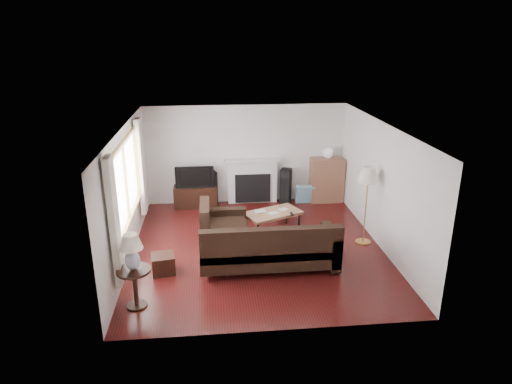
{
  "coord_description": "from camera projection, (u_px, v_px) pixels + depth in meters",
  "views": [
    {
      "loc": [
        -0.89,
        -8.36,
        4.17
      ],
      "look_at": [
        0.0,
        0.3,
        1.1
      ],
      "focal_mm": 32.0,
      "sensor_mm": 36.0,
      "label": 1
    }
  ],
  "objects": [
    {
      "name": "speaker_right",
      "position": [
        286.0,
        186.0,
        11.64
      ],
      "size": [
        0.35,
        0.37,
        0.89
      ],
      "primitive_type": "cube",
      "rotation": [
        0.0,
        0.0,
        -0.41
      ],
      "color": "black",
      "rests_on": "ground"
    },
    {
      "name": "floor_lamp",
      "position": [
        366.0,
        206.0,
        9.26
      ],
      "size": [
        0.44,
        0.44,
        1.65
      ],
      "primitive_type": "cube",
      "rotation": [
        0.0,
        0.0,
        -0.05
      ],
      "color": "#CA8846",
      "rests_on": "ground"
    },
    {
      "name": "room",
      "position": [
        258.0,
        190.0,
        8.9
      ],
      "size": [
        5.1,
        5.6,
        2.54
      ],
      "color": "#47110F",
      "rests_on": "ground"
    },
    {
      "name": "television",
      "position": [
        195.0,
        176.0,
        11.25
      ],
      "size": [
        0.95,
        0.12,
        0.54
      ],
      "primitive_type": "imported",
      "color": "black",
      "rests_on": "tv_stand"
    },
    {
      "name": "coffee_table",
      "position": [
        273.0,
        222.0,
        9.98
      ],
      "size": [
        1.36,
        1.08,
        0.47
      ],
      "primitive_type": "cube",
      "rotation": [
        0.0,
        0.0,
        0.41
      ],
      "color": "#A5724F",
      "rests_on": "ground"
    },
    {
      "name": "tv_stand",
      "position": [
        196.0,
        196.0,
        11.43
      ],
      "size": [
        1.06,
        0.48,
        0.53
      ],
      "primitive_type": "cube",
      "color": "black",
      "rests_on": "ground"
    },
    {
      "name": "globe_lamp",
      "position": [
        328.0,
        153.0,
        11.45
      ],
      "size": [
        0.26,
        0.26,
        0.26
      ],
      "primitive_type": "sphere",
      "color": "white",
      "rests_on": "bookshelf"
    },
    {
      "name": "fireplace",
      "position": [
        252.0,
        181.0,
        11.61
      ],
      "size": [
        1.4,
        0.26,
        1.15
      ],
      "primitive_type": "cube",
      "color": "white",
      "rests_on": "room"
    },
    {
      "name": "window",
      "position": [
        126.0,
        182.0,
        8.38
      ],
      "size": [
        0.12,
        2.74,
        1.54
      ],
      "primitive_type": "cube",
      "color": "olive",
      "rests_on": "room"
    },
    {
      "name": "curtain_far",
      "position": [
        141.0,
        167.0,
        9.86
      ],
      "size": [
        0.1,
        0.35,
        2.1
      ],
      "primitive_type": "cube",
      "color": "white",
      "rests_on": "room"
    },
    {
      "name": "footstool",
      "position": [
        163.0,
        264.0,
        8.31
      ],
      "size": [
        0.47,
        0.47,
        0.34
      ],
      "primitive_type": "cube",
      "rotation": [
        0.0,
        0.0,
        0.15
      ],
      "color": "black",
      "rests_on": "ground"
    },
    {
      "name": "speaker_left",
      "position": [
        211.0,
        188.0,
        11.47
      ],
      "size": [
        0.32,
        0.35,
        0.89
      ],
      "primitive_type": "cube",
      "rotation": [
        0.0,
        0.0,
        0.29
      ],
      "color": "black",
      "rests_on": "ground"
    },
    {
      "name": "table_lamp",
      "position": [
        132.0,
        252.0,
        7.01
      ],
      "size": [
        0.36,
        0.36,
        0.59
      ],
      "primitive_type": "cube",
      "color": "silver",
      "rests_on": "side_table"
    },
    {
      "name": "bookshelf",
      "position": [
        327.0,
        180.0,
        11.69
      ],
      "size": [
        0.84,
        0.4,
        1.15
      ],
      "primitive_type": "cube",
      "color": "brown",
      "rests_on": "ground"
    },
    {
      "name": "sectional_sofa",
      "position": [
        269.0,
        245.0,
        8.41
      ],
      "size": [
        2.74,
        2.0,
        0.89
      ],
      "primitive_type": "cube",
      "color": "black",
      "rests_on": "ground"
    },
    {
      "name": "curtain_near",
      "position": [
        114.0,
        222.0,
        7.0
      ],
      "size": [
        0.1,
        0.35,
        2.1
      ],
      "primitive_type": "cube",
      "color": "white",
      "rests_on": "room"
    },
    {
      "name": "side_table",
      "position": [
        135.0,
        288.0,
        7.22
      ],
      "size": [
        0.53,
        0.53,
        0.67
      ],
      "primitive_type": "cube",
      "color": "black",
      "rests_on": "ground"
    }
  ]
}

